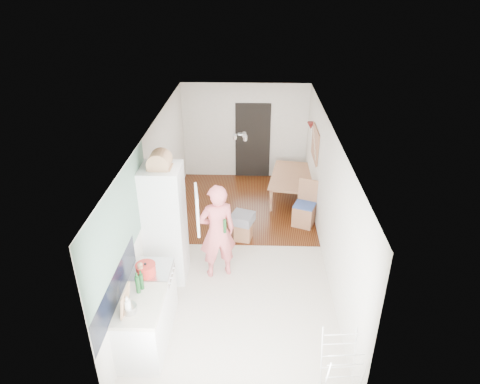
# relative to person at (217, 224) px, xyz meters

# --- Properties ---
(room_shell) EXTENTS (3.20, 7.00, 2.50)m
(room_shell) POSITION_rel_person_xyz_m (0.38, 0.71, 0.19)
(room_shell) COLOR silver
(room_shell) RESTS_ON ground
(floor) EXTENTS (3.20, 7.00, 0.01)m
(floor) POSITION_rel_person_xyz_m (0.38, 0.71, -1.06)
(floor) COLOR beige
(floor) RESTS_ON ground
(wood_floor_overlay) EXTENTS (3.20, 3.30, 0.01)m
(wood_floor_overlay) POSITION_rel_person_xyz_m (0.38, 2.56, -1.06)
(wood_floor_overlay) COLOR #583314
(wood_floor_overlay) RESTS_ON room_shell
(sage_wall_panel) EXTENTS (0.02, 3.00, 1.30)m
(sage_wall_panel) POSITION_rel_person_xyz_m (-1.21, -1.29, 0.79)
(sage_wall_panel) COLOR slate
(sage_wall_panel) RESTS_ON room_shell
(tile_splashback) EXTENTS (0.02, 1.90, 0.50)m
(tile_splashback) POSITION_rel_person_xyz_m (-1.20, -1.84, 0.09)
(tile_splashback) COLOR black
(tile_splashback) RESTS_ON room_shell
(doorway_recess) EXTENTS (0.90, 0.04, 2.00)m
(doorway_recess) POSITION_rel_person_xyz_m (0.58, 4.19, -0.06)
(doorway_recess) COLOR black
(doorway_recess) RESTS_ON room_shell
(base_cabinet) EXTENTS (0.60, 0.90, 0.86)m
(base_cabinet) POSITION_rel_person_xyz_m (-0.92, -1.84, -0.63)
(base_cabinet) COLOR white
(base_cabinet) RESTS_ON room_shell
(worktop) EXTENTS (0.62, 0.92, 0.06)m
(worktop) POSITION_rel_person_xyz_m (-0.92, -1.84, -0.17)
(worktop) COLOR beige
(worktop) RESTS_ON room_shell
(range_cooker) EXTENTS (0.60, 0.60, 0.88)m
(range_cooker) POSITION_rel_person_xyz_m (-0.92, -1.09, -0.62)
(range_cooker) COLOR white
(range_cooker) RESTS_ON room_shell
(cooker_top) EXTENTS (0.60, 0.60, 0.04)m
(cooker_top) POSITION_rel_person_xyz_m (-0.92, -1.09, -0.16)
(cooker_top) COLOR silver
(cooker_top) RESTS_ON room_shell
(fridge_housing) EXTENTS (0.66, 0.66, 2.15)m
(fridge_housing) POSITION_rel_person_xyz_m (-0.89, -0.07, 0.01)
(fridge_housing) COLOR white
(fridge_housing) RESTS_ON room_shell
(fridge_door) EXTENTS (0.14, 0.56, 0.70)m
(fridge_door) POSITION_rel_person_xyz_m (-0.28, -0.37, 0.49)
(fridge_door) COLOR white
(fridge_door) RESTS_ON room_shell
(fridge_interior) EXTENTS (0.02, 0.52, 0.66)m
(fridge_interior) POSITION_rel_person_xyz_m (-0.58, -0.07, 0.49)
(fridge_interior) COLOR white
(fridge_interior) RESTS_ON room_shell
(pinboard) EXTENTS (0.03, 0.90, 0.70)m
(pinboard) POSITION_rel_person_xyz_m (1.96, 2.61, 0.49)
(pinboard) COLOR #AD754E
(pinboard) RESTS_ON room_shell
(pinboard_frame) EXTENTS (0.00, 0.94, 0.74)m
(pinboard_frame) POSITION_rel_person_xyz_m (1.95, 2.61, 0.49)
(pinboard_frame) COLOR #A3754B
(pinboard_frame) RESTS_ON room_shell
(wall_sconce) EXTENTS (0.18, 0.18, 0.16)m
(wall_sconce) POSITION_rel_person_xyz_m (1.92, 3.26, 0.69)
(wall_sconce) COLOR maroon
(wall_sconce) RESTS_ON room_shell
(person) EXTENTS (0.90, 0.73, 2.13)m
(person) POSITION_rel_person_xyz_m (0.00, 0.00, 0.00)
(person) COLOR #E2686C
(person) RESTS_ON floor
(dining_table) EXTENTS (1.03, 1.56, 0.51)m
(dining_table) POSITION_rel_person_xyz_m (1.56, 2.99, -0.81)
(dining_table) COLOR #A3754B
(dining_table) RESTS_ON floor
(dining_chair) EXTENTS (0.55, 0.55, 1.01)m
(dining_chair) POSITION_rel_person_xyz_m (1.72, 1.75, -0.56)
(dining_chair) COLOR #A3754B
(dining_chair) RESTS_ON floor
(stool) EXTENTS (0.39, 0.39, 0.43)m
(stool) POSITION_rel_person_xyz_m (0.43, 1.13, -0.85)
(stool) COLOR #A3754B
(stool) RESTS_ON floor
(grey_drape) EXTENTS (0.54, 0.54, 0.19)m
(grey_drape) POSITION_rel_person_xyz_m (0.41, 1.09, -0.54)
(grey_drape) COLOR slate
(grey_drape) RESTS_ON stool
(drying_rack) EXTENTS (0.49, 0.45, 0.89)m
(drying_rack) POSITION_rel_person_xyz_m (1.76, -2.43, -0.62)
(drying_rack) COLOR white
(drying_rack) RESTS_ON floor
(bread_bin) EXTENTS (0.45, 0.43, 0.20)m
(bread_bin) POSITION_rel_person_xyz_m (-0.88, -0.09, 1.19)
(bread_bin) COLOR tan
(bread_bin) RESTS_ON fridge_housing
(red_casserole) EXTENTS (0.34, 0.34, 0.18)m
(red_casserole) POSITION_rel_person_xyz_m (-0.96, -1.22, -0.06)
(red_casserole) COLOR red
(red_casserole) RESTS_ON cooker_top
(steel_pan) EXTENTS (0.24, 0.24, 0.10)m
(steel_pan) POSITION_rel_person_xyz_m (-1.00, -2.01, -0.09)
(steel_pan) COLOR silver
(steel_pan) RESTS_ON worktop
(held_bottle) EXTENTS (0.05, 0.05, 0.25)m
(held_bottle) POSITION_rel_person_xyz_m (0.15, -0.18, 0.07)
(held_bottle) COLOR #16441D
(held_bottle) RESTS_ON person
(bottle_a) EXTENTS (0.07, 0.07, 0.27)m
(bottle_a) POSITION_rel_person_xyz_m (-0.97, -1.63, -0.01)
(bottle_a) COLOR #16441D
(bottle_a) RESTS_ON worktop
(bottle_b) EXTENTS (0.07, 0.07, 0.25)m
(bottle_b) POSITION_rel_person_xyz_m (-0.94, -1.55, -0.02)
(bottle_b) COLOR #16441D
(bottle_b) RESTS_ON worktop
(bottle_c) EXTENTS (0.11, 0.11, 0.22)m
(bottle_c) POSITION_rel_person_xyz_m (-1.01, -2.04, -0.03)
(bottle_c) COLOR silver
(bottle_c) RESTS_ON worktop
(pepper_mill_front) EXTENTS (0.06, 0.06, 0.21)m
(pepper_mill_front) POSITION_rel_person_xyz_m (-1.00, -1.31, -0.04)
(pepper_mill_front) COLOR tan
(pepper_mill_front) RESTS_ON worktop
(pepper_mill_back) EXTENTS (0.07, 0.07, 0.20)m
(pepper_mill_back) POSITION_rel_person_xyz_m (-1.02, -1.31, -0.04)
(pepper_mill_back) COLOR tan
(pepper_mill_back) RESTS_ON worktop
(chopping_boards) EXTENTS (0.12, 0.28, 0.37)m
(chopping_boards) POSITION_rel_person_xyz_m (-1.04, -2.02, 0.04)
(chopping_boards) COLOR tan
(chopping_boards) RESTS_ON worktop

